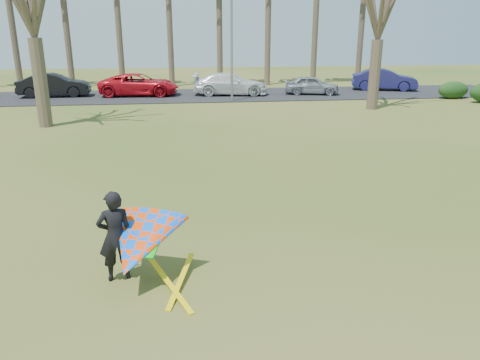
{
  "coord_description": "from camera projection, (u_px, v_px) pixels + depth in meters",
  "views": [
    {
      "loc": [
        -1.37,
        -8.77,
        4.65
      ],
      "look_at": [
        0.0,
        2.0,
        1.1
      ],
      "focal_mm": 35.0,
      "sensor_mm": 36.0,
      "label": 1
    }
  ],
  "objects": [
    {
      "name": "ground",
      "position": [
        252.0,
        259.0,
        9.88
      ],
      "size": [
        100.0,
        100.0,
        0.0
      ],
      "primitive_type": "plane",
      "color": "#244A10",
      "rests_on": "ground"
    },
    {
      "name": "parking_strip",
      "position": [
        200.0,
        95.0,
        33.44
      ],
      "size": [
        46.0,
        7.0,
        0.06
      ],
      "primitive_type": "cube",
      "color": "black",
      "rests_on": "ground"
    },
    {
      "name": "streetlight",
      "position": [
        234.0,
        31.0,
        29.49
      ],
      "size": [
        2.28,
        0.18,
        8.0
      ],
      "color": "gray",
      "rests_on": "ground"
    },
    {
      "name": "hedge_far",
      "position": [
        453.0,
        90.0,
        31.88
      ],
      "size": [
        2.11,
        0.99,
        1.17
      ],
      "primitive_type": "ellipsoid",
      "color": "#163613",
      "rests_on": "ground"
    },
    {
      "name": "car_1",
      "position": [
        54.0,
        85.0,
        32.37
      ],
      "size": [
        4.88,
        1.94,
        1.58
      ],
      "primitive_type": "imported",
      "rotation": [
        0.0,
        0.0,
        1.63
      ],
      "color": "black",
      "rests_on": "parking_strip"
    },
    {
      "name": "car_2",
      "position": [
        139.0,
        85.0,
        32.9
      ],
      "size": [
        5.65,
        2.88,
        1.53
      ],
      "primitive_type": "imported",
      "rotation": [
        0.0,
        0.0,
        1.51
      ],
      "color": "red",
      "rests_on": "parking_strip"
    },
    {
      "name": "car_3",
      "position": [
        230.0,
        84.0,
        33.24
      ],
      "size": [
        5.49,
        2.75,
        1.53
      ],
      "primitive_type": "imported",
      "rotation": [
        0.0,
        0.0,
        1.45
      ],
      "color": "white",
      "rests_on": "parking_strip"
    },
    {
      "name": "car_4",
      "position": [
        312.0,
        85.0,
        33.57
      ],
      "size": [
        4.11,
        2.41,
        1.31
      ],
      "primitive_type": "imported",
      "rotation": [
        0.0,
        0.0,
        1.33
      ],
      "color": "gray",
      "rests_on": "parking_strip"
    },
    {
      "name": "car_5",
      "position": [
        384.0,
        79.0,
        35.82
      ],
      "size": [
        5.12,
        3.08,
        1.59
      ],
      "primitive_type": "imported",
      "rotation": [
        0.0,
        0.0,
        1.26
      ],
      "color": "navy",
      "rests_on": "parking_strip"
    },
    {
      "name": "kite_flyer",
      "position": [
        136.0,
        242.0,
        8.68
      ],
      "size": [
        2.13,
        2.39,
        2.02
      ],
      "color": "black",
      "rests_on": "ground"
    }
  ]
}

